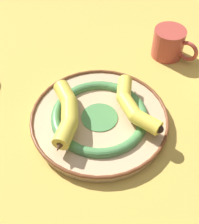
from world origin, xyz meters
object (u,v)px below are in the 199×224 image
object	(u,v)px
banana_a	(67,114)
coffee_mug	(169,43)
banana_b	(132,104)
decorative_bowl	(99,118)

from	to	relation	value
banana_a	coffee_mug	size ratio (longest dim) A/B	1.40
banana_b	coffee_mug	xyz separation A→B (m)	(-0.23, -0.14, -0.01)
decorative_bowl	banana_a	xyz separation A→B (m)	(0.07, -0.02, 0.04)
decorative_bowl	banana_b	xyz separation A→B (m)	(-0.07, 0.03, 0.04)
banana_a	coffee_mug	distance (m)	0.39
banana_b	coffee_mug	size ratio (longest dim) A/B	1.48
banana_b	banana_a	bearing A→B (deg)	-101.45
decorative_bowl	banana_a	size ratio (longest dim) A/B	1.77
banana_a	coffee_mug	xyz separation A→B (m)	(-0.38, -0.09, -0.01)
banana_b	coffee_mug	bearing A→B (deg)	130.21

